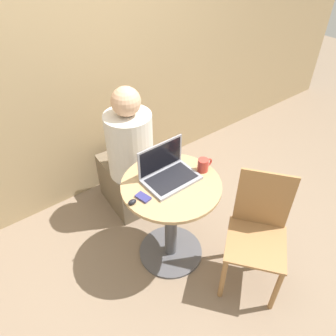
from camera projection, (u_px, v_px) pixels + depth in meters
name	position (u px, v px, depth m)	size (l,w,h in m)	color
ground_plane	(171.00, 252.00, 2.70)	(12.00, 12.00, 0.00)	#7F6B56
back_wall	(85.00, 56.00, 2.55)	(7.00, 0.05, 2.60)	tan
round_table	(171.00, 212.00, 2.39)	(0.69, 0.69, 0.76)	#4C4C51
laptop	(168.00, 172.00, 2.23)	(0.37, 0.26, 0.24)	gray
cell_phone	(143.00, 198.00, 2.10)	(0.08, 0.11, 0.02)	navy
computer_mouse	(133.00, 202.00, 2.06)	(0.06, 0.04, 0.03)	black
coffee_cup	(204.00, 165.00, 2.30)	(0.12, 0.08, 0.10)	#B2382D
chair_empty	(257.00, 233.00, 2.25)	(0.56, 0.56, 0.91)	#9E7042
person_seated	(128.00, 163.00, 2.78)	(0.39, 0.59, 1.23)	brown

